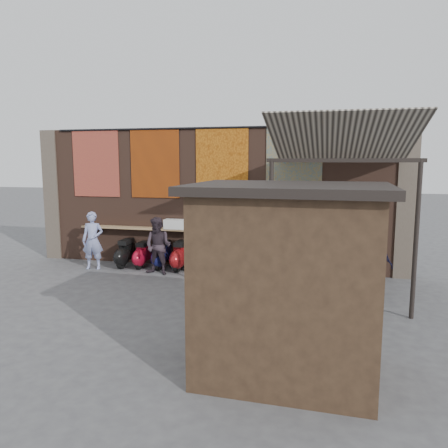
# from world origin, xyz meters

# --- Properties ---
(ground) EXTENTS (70.00, 70.00, 0.00)m
(ground) POSITION_xyz_m (0.00, 0.00, 0.00)
(ground) COLOR #474749
(ground) RESTS_ON ground
(brick_wall) EXTENTS (10.00, 0.40, 4.00)m
(brick_wall) POSITION_xyz_m (0.00, 2.70, 2.00)
(brick_wall) COLOR brown
(brick_wall) RESTS_ON ground
(pier_left) EXTENTS (0.50, 0.50, 4.00)m
(pier_left) POSITION_xyz_m (-5.20, 2.70, 2.00)
(pier_left) COLOR #4C4238
(pier_left) RESTS_ON ground
(pier_right) EXTENTS (0.50, 0.50, 4.00)m
(pier_right) POSITION_xyz_m (5.20, 2.70, 2.00)
(pier_right) COLOR #4C4238
(pier_right) RESTS_ON ground
(eating_counter) EXTENTS (8.00, 0.32, 0.05)m
(eating_counter) POSITION_xyz_m (0.00, 2.33, 1.10)
(eating_counter) COLOR #9E7A51
(eating_counter) RESTS_ON brick_wall
(shelf_box) EXTENTS (0.61, 0.29, 0.27)m
(shelf_box) POSITION_xyz_m (-1.05, 2.30, 1.26)
(shelf_box) COLOR white
(shelf_box) RESTS_ON eating_counter
(tapestry_redgold) EXTENTS (1.50, 0.02, 2.00)m
(tapestry_redgold) POSITION_xyz_m (-3.60, 2.48, 3.00)
(tapestry_redgold) COLOR maroon
(tapestry_redgold) RESTS_ON brick_wall
(tapestry_sun) EXTENTS (1.50, 0.02, 2.00)m
(tapestry_sun) POSITION_xyz_m (-1.70, 2.48, 3.00)
(tapestry_sun) COLOR #DE500D
(tapestry_sun) RESTS_ON brick_wall
(tapestry_orange) EXTENTS (1.50, 0.02, 2.00)m
(tapestry_orange) POSITION_xyz_m (0.30, 2.48, 3.00)
(tapestry_orange) COLOR #BC6A17
(tapestry_orange) RESTS_ON brick_wall
(tapestry_multi) EXTENTS (1.50, 0.02, 2.00)m
(tapestry_multi) POSITION_xyz_m (2.30, 2.48, 3.00)
(tapestry_multi) COLOR #215479
(tapestry_multi) RESTS_ON brick_wall
(hang_rail) EXTENTS (9.50, 0.06, 0.06)m
(hang_rail) POSITION_xyz_m (0.00, 2.47, 3.98)
(hang_rail) COLOR black
(hang_rail) RESTS_ON brick_wall
(scooter_stool_0) EXTENTS (0.37, 0.83, 0.79)m
(scooter_stool_0) POSITION_xyz_m (-2.48, 1.97, 0.39)
(scooter_stool_0) COLOR black
(scooter_stool_0) RESTS_ON ground
(scooter_stool_1) EXTENTS (0.35, 0.77, 0.74)m
(scooter_stool_1) POSITION_xyz_m (-1.96, 2.01, 0.37)
(scooter_stool_1) COLOR #AE0D25
(scooter_stool_1) RESTS_ON ground
(scooter_stool_2) EXTENTS (0.37, 0.83, 0.79)m
(scooter_stool_2) POSITION_xyz_m (-1.37, 2.05, 0.40)
(scooter_stool_2) COLOR #13164A
(scooter_stool_2) RESTS_ON ground
(scooter_stool_3) EXTENTS (0.38, 0.85, 0.81)m
(scooter_stool_3) POSITION_xyz_m (-0.80, 2.00, 0.41)
(scooter_stool_3) COLOR maroon
(scooter_stool_3) RESTS_ON ground
(scooter_stool_4) EXTENTS (0.32, 0.71, 0.67)m
(scooter_stool_4) POSITION_xyz_m (-0.19, 2.02, 0.34)
(scooter_stool_4) COLOR #0E4619
(scooter_stool_4) RESTS_ON ground
(scooter_stool_5) EXTENTS (0.34, 0.77, 0.73)m
(scooter_stool_5) POSITION_xyz_m (0.36, 2.05, 0.36)
(scooter_stool_5) COLOR #175F52
(scooter_stool_5) RESTS_ON ground
(scooter_stool_6) EXTENTS (0.34, 0.75, 0.71)m
(scooter_stool_6) POSITION_xyz_m (0.97, 2.05, 0.35)
(scooter_stool_6) COLOR navy
(scooter_stool_6) RESTS_ON ground
(scooter_stool_7) EXTENTS (0.37, 0.83, 0.79)m
(scooter_stool_7) POSITION_xyz_m (1.60, 2.02, 0.39)
(scooter_stool_7) COLOR navy
(scooter_stool_7) RESTS_ON ground
(scooter_stool_8) EXTENTS (0.35, 0.77, 0.73)m
(scooter_stool_8) POSITION_xyz_m (2.18, 2.01, 0.37)
(scooter_stool_8) COLOR #0E178D
(scooter_stool_8) RESTS_ON ground
(scooter_stool_9) EXTENTS (0.34, 0.75, 0.71)m
(scooter_stool_9) POSITION_xyz_m (2.76, 1.97, 0.35)
(scooter_stool_9) COLOR #0B5010
(scooter_stool_9) RESTS_ON ground
(diner_left) EXTENTS (0.67, 0.52, 1.65)m
(diner_left) POSITION_xyz_m (-3.26, 1.55, 0.82)
(diner_left) COLOR #8A95C9
(diner_left) RESTS_ON ground
(diner_right) EXTENTS (0.83, 0.68, 1.57)m
(diner_right) POSITION_xyz_m (-1.21, 1.40, 0.78)
(diner_right) COLOR #332730
(diner_right) RESTS_ON ground
(shopper_navy) EXTENTS (0.95, 0.46, 1.56)m
(shopper_navy) POSITION_xyz_m (4.19, 0.40, 0.78)
(shopper_navy) COLOR black
(shopper_navy) RESTS_ON ground
(shopper_grey) EXTENTS (1.21, 0.99, 1.63)m
(shopper_grey) POSITION_xyz_m (3.44, 0.42, 0.82)
(shopper_grey) COLOR slate
(shopper_grey) RESTS_ON ground
(shopper_tan) EXTENTS (0.97, 0.86, 1.67)m
(shopper_tan) POSITION_xyz_m (2.40, 0.26, 0.84)
(shopper_tan) COLOR #988B60
(shopper_tan) RESTS_ON ground
(market_stall) EXTENTS (2.48, 1.89, 2.63)m
(market_stall) POSITION_xyz_m (2.72, -3.41, 1.32)
(market_stall) COLOR black
(market_stall) RESTS_ON ground
(stall_roof) EXTENTS (2.78, 2.17, 0.12)m
(stall_roof) POSITION_xyz_m (2.72, -3.41, 2.69)
(stall_roof) COLOR black
(stall_roof) RESTS_ON market_stall
(stall_sign) EXTENTS (1.20, 0.07, 0.50)m
(stall_sign) POSITION_xyz_m (2.74, -2.47, 1.91)
(stall_sign) COLOR gold
(stall_sign) RESTS_ON market_stall
(stall_shelf) EXTENTS (2.02, 0.16, 0.06)m
(stall_shelf) POSITION_xyz_m (2.74, -2.47, 0.96)
(stall_shelf) COLOR #473321
(stall_shelf) RESTS_ON market_stall
(awning_canvas) EXTENTS (3.20, 3.28, 0.97)m
(awning_canvas) POSITION_xyz_m (3.50, 0.90, 3.55)
(awning_canvas) COLOR beige
(awning_canvas) RESTS_ON brick_wall
(awning_ledger) EXTENTS (3.30, 0.08, 0.12)m
(awning_ledger) POSITION_xyz_m (3.50, 2.49, 3.95)
(awning_ledger) COLOR #33261C
(awning_ledger) RESTS_ON brick_wall
(awning_header) EXTENTS (3.00, 0.08, 0.08)m
(awning_header) POSITION_xyz_m (3.50, -0.60, 3.08)
(awning_header) COLOR black
(awning_header) RESTS_ON awning_post_left
(awning_post_left) EXTENTS (0.09, 0.09, 3.10)m
(awning_post_left) POSITION_xyz_m (2.10, -0.60, 1.55)
(awning_post_left) COLOR black
(awning_post_left) RESTS_ON ground
(awning_post_right) EXTENTS (0.09, 0.09, 3.10)m
(awning_post_right) POSITION_xyz_m (4.90, -0.60, 1.55)
(awning_post_right) COLOR black
(awning_post_right) RESTS_ON ground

